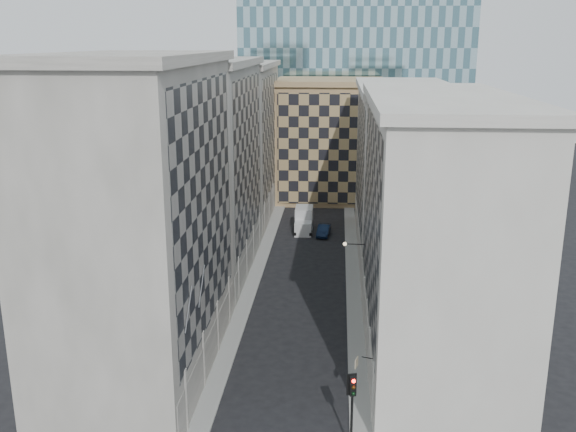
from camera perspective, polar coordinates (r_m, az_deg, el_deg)
The scene contains 15 objects.
sidewalk_west at distance 68.23m, azimuth -3.08°, elevation -5.67°, with size 1.50×100.00×0.15m, color gray.
sidewalk_east at distance 67.70m, azimuth 5.82°, elevation -5.90°, with size 1.50×100.00×0.15m, color gray.
bldg_left_a at distance 48.07m, azimuth -12.92°, elevation -0.34°, with size 10.80×22.80×23.70m.
bldg_left_b at distance 68.92m, azimuth -7.54°, elevation 4.17°, with size 10.80×22.80×22.70m.
bldg_left_c at distance 90.31m, azimuth -4.66°, elevation 6.56°, with size 10.80×22.80×21.70m.
bldg_right_a at distance 50.72m, azimuth 12.83°, elevation -1.28°, with size 10.80×26.80×20.70m.
bldg_right_b at distance 76.91m, azimuth 10.05°, elevation 4.10°, with size 10.80×28.80×19.70m.
tan_block at distance 102.15m, azimuth 3.71°, elevation 6.80°, with size 16.80×14.80×18.80m.
church_tower at distance 115.21m, azimuth 2.94°, elevation 16.51°, with size 7.20×7.20×51.50m.
flagpoles_left at distance 43.46m, azimuth -8.23°, elevation -7.13°, with size 0.10×6.33×2.33m.
bracket_lamp at distance 59.99m, azimuth 5.25°, elevation -2.50°, with size 1.98×0.36×0.36m.
traffic_light at distance 40.44m, azimuth 5.74°, elevation -15.65°, with size 0.61×0.59×4.98m.
box_truck at distance 85.16m, azimuth 1.42°, elevation -0.46°, with size 2.35×5.65×3.09m.
dark_car at distance 83.40m, azimuth 3.19°, elevation -1.28°, with size 1.50×4.29×1.41m, color #0F1D38.
shop_sign at distance 43.95m, azimuth 6.20°, elevation -12.79°, with size 1.20×0.66×0.75m.
Camera 1 is at (3.38, -33.13, 24.46)m, focal length 40.00 mm.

